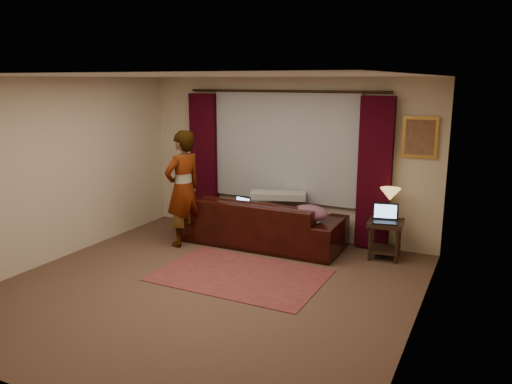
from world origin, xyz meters
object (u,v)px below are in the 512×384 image
Objects in this scene: sofa at (262,213)px; end_table at (385,240)px; person at (183,189)px; laptop_table at (386,214)px; laptop_sofa at (238,205)px; tiffany_lamp at (390,204)px.

end_table is at bearing -174.39° from sofa.
laptop_table is at bearing 119.44° from person.
end_table is 0.31× the size of person.
person reaches higher than sofa.
laptop_sofa is 2.27m from laptop_table.
sofa is at bearing -173.88° from end_table.
tiffany_lamp reaches higher than laptop_sofa.
laptop_sofa is at bearing 137.32° from person.
sofa is at bearing -171.91° from tiffany_lamp.
end_table is at bearing 83.09° from laptop_table.
person reaches higher than end_table.
sofa reaches higher than end_table.
laptop_table is 0.21× the size of person.
person is at bearing 26.95° from sofa.
person reaches higher than laptop_sofa.
tiffany_lamp is 0.26× the size of person.
sofa is 1.41× the size of person.
person is at bearing -164.37° from tiffany_lamp.
laptop_table is at bearing -177.37° from sofa.
laptop_table reaches higher than end_table.
sofa is at bearing 171.23° from laptop_table.
tiffany_lamp is (2.27, 0.41, 0.18)m from laptop_sofa.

